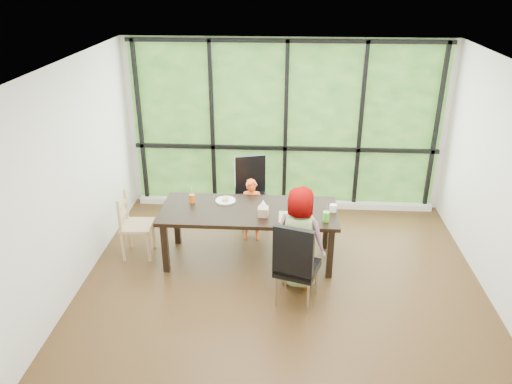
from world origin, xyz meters
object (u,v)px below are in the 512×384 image
chair_end_beech (137,226)px  tissue_box (263,212)px  orange_cup (192,199)px  chair_window_leather (253,194)px  plate_near (300,218)px  chair_interior_leather (298,262)px  dining_table (249,235)px  plate_far (226,201)px  green_cup (326,217)px  child_older (302,238)px  white_mug (333,208)px  child_toddler (252,210)px

chair_end_beech → tissue_box: 1.76m
orange_cup → chair_window_leather: bearing=45.1°
tissue_box → plate_near: bearing=-6.4°
chair_window_leather → plate_near: 1.35m
chair_window_leather → chair_interior_leather: (0.65, -1.82, 0.00)m
dining_table → plate_far: plate_far is taller
dining_table → green_cup: (0.98, -0.26, 0.44)m
child_older → orange_cup: size_ratio=11.62×
chair_window_leather → green_cup: (1.00, -1.19, 0.28)m
chair_interior_leather → child_older: size_ratio=0.83×
chair_end_beech → green_cup: bearing=-99.4°
child_older → plate_far: child_older is taller
chair_window_leather → white_mug: size_ratio=11.48×
chair_interior_leather → orange_cup: chair_interior_leather is taller
child_toddler → plate_far: size_ratio=3.42×
chair_end_beech → orange_cup: size_ratio=8.01×
chair_interior_leather → green_cup: (0.35, 0.63, 0.28)m
chair_window_leather → chair_end_beech: (-1.50, -0.91, -0.09)m
plate_near → chair_interior_leather: bearing=-92.7°
chair_end_beech → white_mug: chair_end_beech is taller
chair_window_leather → tissue_box: chair_window_leather is taller
chair_window_leather → child_older: bearing=-79.6°
chair_interior_leather → white_mug: 1.05m
chair_window_leather → chair_end_beech: size_ratio=1.20×
chair_end_beech → orange_cup: (0.74, 0.15, 0.36)m
chair_end_beech → orange_cup: bearing=-81.7°
dining_table → child_older: size_ratio=1.76×
green_cup → white_mug: 0.30m
plate_far → white_mug: bearing=-8.6°
child_toddler → white_mug: (1.09, -0.54, 0.33)m
plate_far → orange_cup: 0.45m
chair_end_beech → green_cup: 2.54m
chair_end_beech → plate_far: 1.24m
chair_window_leather → chair_end_beech: 1.76m
chair_window_leather → white_mug: (1.11, -0.91, 0.26)m
plate_near → green_cup: (0.32, -0.05, 0.06)m
child_older → plate_far: (-1.01, 0.75, 0.11)m
chair_end_beech → plate_near: 2.21m
child_older → green_cup: (0.30, 0.26, 0.16)m
plate_far → plate_near: (0.99, -0.45, -0.00)m
child_older → tissue_box: size_ratio=9.82×
child_older → tissue_box: bearing=-15.1°
plate_far → orange_cup: bearing=-171.7°
plate_far → chair_interior_leather: bearing=-49.5°
chair_interior_leather → orange_cup: bearing=-19.6°
child_toddler → tissue_box: bearing=-75.9°
child_older → plate_near: 0.32m
chair_window_leather → green_cup: chair_window_leather is taller
dining_table → orange_cup: (-0.77, 0.17, 0.43)m
chair_interior_leather → white_mug: (0.46, 0.91, 0.26)m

